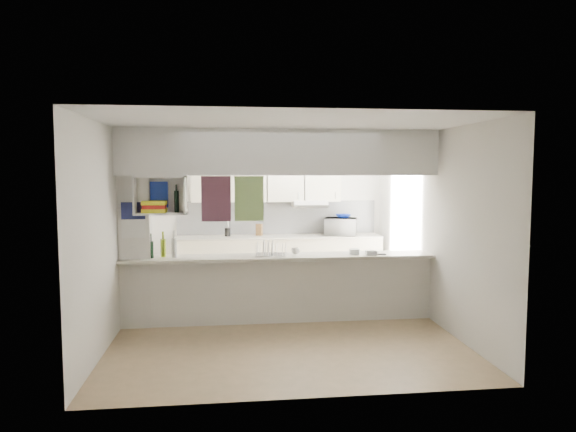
{
  "coord_description": "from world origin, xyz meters",
  "views": [
    {
      "loc": [
        -0.69,
        -6.84,
        2.05
      ],
      "look_at": [
        0.17,
        0.5,
        1.41
      ],
      "focal_mm": 32.0,
      "sensor_mm": 36.0,
      "label": 1
    }
  ],
  "objects": [
    {
      "name": "knife_block",
      "position": [
        -0.15,
        2.18,
        1.02
      ],
      "size": [
        0.13,
        0.12,
        0.21
      ],
      "primitive_type": "cube",
      "rotation": [
        0.0,
        0.0,
        -0.41
      ],
      "color": "brown",
      "rests_on": "bench_top"
    },
    {
      "name": "floor",
      "position": [
        0.0,
        0.0,
        0.0
      ],
      "size": [
        4.8,
        4.8,
        0.0
      ],
      "primitive_type": "plane",
      "color": "#977D57",
      "rests_on": "ground"
    },
    {
      "name": "dish_rack",
      "position": [
        -0.11,
        0.03,
        1.01
      ],
      "size": [
        0.45,
        0.36,
        0.22
      ],
      "rotation": [
        0.0,
        0.0,
        -0.13
      ],
      "color": "silver",
      "rests_on": "breakfast_bar"
    },
    {
      "name": "cup",
      "position": [
        0.21,
        -0.02,
        0.98
      ],
      "size": [
        0.11,
        0.11,
        0.09
      ],
      "primitive_type": "imported",
      "rotation": [
        0.0,
        0.0,
        -0.04
      ],
      "color": "white",
      "rests_on": "dish_rack"
    },
    {
      "name": "utensil_jar",
      "position": [
        -0.7,
        2.15,
        0.99
      ],
      "size": [
        0.1,
        0.1,
        0.14
      ],
      "primitive_type": "cylinder",
      "color": "black",
      "rests_on": "bench_top"
    },
    {
      "name": "wall_left",
      "position": [
        -2.1,
        0.0,
        1.3
      ],
      "size": [
        0.0,
        4.8,
        4.8
      ],
      "primitive_type": "plane",
      "rotation": [
        1.57,
        0.0,
        1.57
      ],
      "color": "silver",
      "rests_on": "floor"
    },
    {
      "name": "wall_back",
      "position": [
        0.0,
        2.4,
        1.3
      ],
      "size": [
        4.2,
        0.0,
        4.2
      ],
      "primitive_type": "plane",
      "rotation": [
        1.57,
        0.0,
        0.0
      ],
      "color": "silver",
      "rests_on": "floor"
    },
    {
      "name": "plastic_tubs",
      "position": [
        1.12,
        -0.06,
        0.95
      ],
      "size": [
        0.49,
        0.22,
        0.07
      ],
      "color": "silver",
      "rests_on": "breakfast_bar"
    },
    {
      "name": "wall_right",
      "position": [
        2.1,
        0.0,
        1.3
      ],
      "size": [
        0.0,
        4.8,
        4.8
      ],
      "primitive_type": "plane",
      "rotation": [
        1.57,
        0.0,
        -1.57
      ],
      "color": "silver",
      "rests_on": "floor"
    },
    {
      "name": "servery_partition",
      "position": [
        -0.17,
        0.0,
        1.66
      ],
      "size": [
        4.2,
        0.5,
        2.6
      ],
      "color": "silver",
      "rests_on": "floor"
    },
    {
      "name": "ceiling",
      "position": [
        0.0,
        0.0,
        2.6
      ],
      "size": [
        4.8,
        4.8,
        0.0
      ],
      "primitive_type": "plane",
      "color": "white",
      "rests_on": "wall_back"
    },
    {
      "name": "wine_bottles",
      "position": [
        -1.54,
        0.0,
        1.05
      ],
      "size": [
        0.37,
        0.15,
        0.36
      ],
      "color": "black",
      "rests_on": "breakfast_bar"
    },
    {
      "name": "microwave",
      "position": [
        1.3,
        2.08,
        1.07
      ],
      "size": [
        0.64,
        0.52,
        0.31
      ],
      "primitive_type": "imported",
      "rotation": [
        0.0,
        0.0,
        2.84
      ],
      "color": "white",
      "rests_on": "bench_top"
    },
    {
      "name": "bowl",
      "position": [
        1.35,
        2.09,
        1.26
      ],
      "size": [
        0.27,
        0.27,
        0.07
      ],
      "primitive_type": "imported",
      "color": "navy",
      "rests_on": "microwave"
    },
    {
      "name": "kitchen_run",
      "position": [
        0.16,
        2.14,
        0.83
      ],
      "size": [
        3.6,
        0.63,
        2.24
      ],
      "color": "#EAE5C6",
      "rests_on": "floor"
    },
    {
      "name": "cubby_shelf",
      "position": [
        -1.57,
        -0.06,
        1.71
      ],
      "size": [
        0.65,
        0.35,
        0.5
      ],
      "color": "white",
      "rests_on": "bulkhead"
    }
  ]
}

